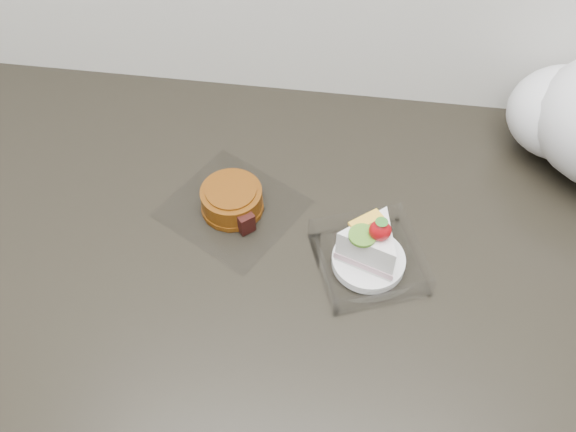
{
  "coord_description": "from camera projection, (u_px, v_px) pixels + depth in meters",
  "views": [
    {
      "loc": [
        0.03,
        1.18,
        1.6
      ],
      "look_at": [
        -0.04,
        1.7,
        0.94
      ],
      "focal_mm": 40.0,
      "sensor_mm": 36.0,
      "label": 1
    }
  ],
  "objects": [
    {
      "name": "cake_tray",
      "position": [
        370.0,
        253.0,
        0.82
      ],
      "size": [
        0.17,
        0.17,
        0.1
      ],
      "rotation": [
        0.0,
        0.0,
        0.37
      ],
      "color": "white",
      "rests_on": "counter"
    },
    {
      "name": "counter",
      "position": [
        306.0,
        383.0,
        1.22
      ],
      "size": [
        2.04,
        0.64,
        0.9
      ],
      "color": "black",
      "rests_on": "ground"
    },
    {
      "name": "mooncake_wrap",
      "position": [
        232.0,
        202.0,
        0.89
      ],
      "size": [
        0.23,
        0.22,
        0.04
      ],
      "rotation": [
        0.0,
        0.0,
        -0.33
      ],
      "color": "white",
      "rests_on": "counter"
    }
  ]
}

